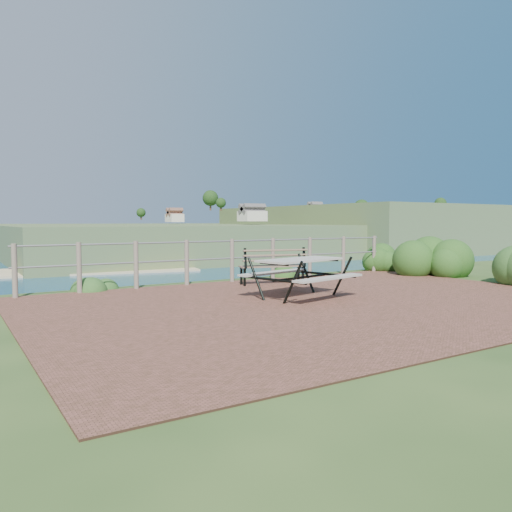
# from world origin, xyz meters

# --- Properties ---
(ground) EXTENTS (10.00, 7.00, 0.12)m
(ground) POSITION_xyz_m (0.00, 0.00, 0.00)
(ground) COLOR brown
(ground) RESTS_ON ground
(safety_railing) EXTENTS (9.40, 0.10, 1.00)m
(safety_railing) POSITION_xyz_m (0.00, 3.35, 0.57)
(safety_railing) COLOR #6B5B4C
(safety_railing) RESTS_ON ground
(distant_bay) EXTENTS (290.00, 232.36, 24.00)m
(distant_bay) POSITION_xyz_m (173.07, 202.61, -1.52)
(distant_bay) COLOR #4D6331
(distant_bay) RESTS_ON ground
(picnic_table) EXTENTS (1.82, 1.45, 0.72)m
(picnic_table) POSITION_xyz_m (-0.13, 0.56, 0.46)
(picnic_table) COLOR gray
(picnic_table) RESTS_ON ground
(park_bench) EXTENTS (1.52, 0.75, 0.83)m
(park_bench) POSITION_xyz_m (0.53, 2.45, 0.55)
(park_bench) COLOR brown
(park_bench) RESTS_ON ground
(shrub_right_front) EXTENTS (1.35, 1.35, 1.92)m
(shrub_right_front) POSITION_xyz_m (5.08, 1.75, 0.00)
(shrub_right_front) COLOR #1D4A16
(shrub_right_front) RESTS_ON ground
(shrub_right_edge) EXTENTS (1.00, 1.00, 1.42)m
(shrub_right_edge) POSITION_xyz_m (5.01, 3.56, 0.00)
(shrub_right_edge) COLOR #1D4A16
(shrub_right_edge) RESTS_ON ground
(shrub_lip_west) EXTENTS (0.78, 0.78, 0.53)m
(shrub_lip_west) POSITION_xyz_m (-3.04, 3.70, 0.00)
(shrub_lip_west) COLOR #254C1C
(shrub_lip_west) RESTS_ON ground
(shrub_lip_east) EXTENTS (0.72, 0.72, 0.44)m
(shrub_lip_east) POSITION_xyz_m (1.76, 3.72, 0.00)
(shrub_lip_east) COLOR #1D4A16
(shrub_lip_east) RESTS_ON ground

